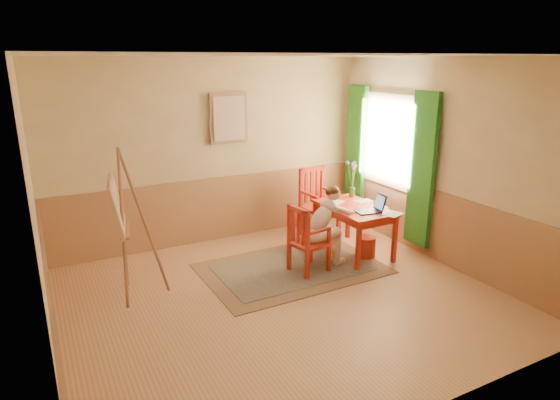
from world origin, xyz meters
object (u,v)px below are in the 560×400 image
chair_left (306,240)px  laptop (372,208)px  chair_back (318,203)px  easel (121,211)px  table (354,212)px  figure (325,224)px

chair_left → laptop: (1.02, -0.05, 0.30)m
chair_back → easel: (-3.13, -0.70, 0.53)m
table → easel: easel is taller
chair_back → table: bearing=-85.5°
table → figure: (-0.64, -0.21, -0.01)m
figure → easel: (-2.56, 0.38, 0.45)m
laptop → chair_left: bearing=177.2°
laptop → easel: (-3.27, 0.48, 0.31)m
chair_left → figure: size_ratio=0.83×
easel → chair_back: bearing=12.5°
chair_back → laptop: size_ratio=2.59×
table → figure: size_ratio=1.06×
chair_back → figure: (-0.57, -1.08, 0.08)m
chair_back → easel: size_ratio=0.60×
easel → chair_left: bearing=-10.9°
table → laptop: bearing=-77.4°
table → easel: bearing=177.0°
chair_back → figure: size_ratio=0.97×
table → chair_back: chair_back is taller
table → chair_left: (-0.95, -0.26, -0.16)m
chair_left → chair_back: 1.43m
figure → laptop: bearing=-8.3°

